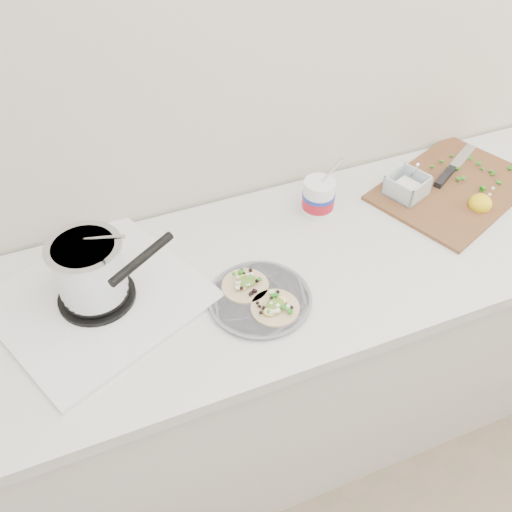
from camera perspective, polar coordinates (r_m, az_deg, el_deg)
name	(u,v)px	position (r m, az deg, el deg)	size (l,w,h in m)	color
counter	(284,354)	(1.92, 2.82, -9.77)	(2.44, 0.66, 0.90)	silver
stove	(93,281)	(1.47, -16.01, -2.40)	(0.62, 0.60, 0.23)	silver
taco_plate	(260,296)	(1.46, 0.39, -4.06)	(0.27, 0.27, 0.04)	slate
tub	(320,195)	(1.69, 6.39, 6.10)	(0.10, 0.10, 0.22)	white
cutboard	(449,184)	(1.90, 18.74, 6.80)	(0.59, 0.51, 0.08)	brown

